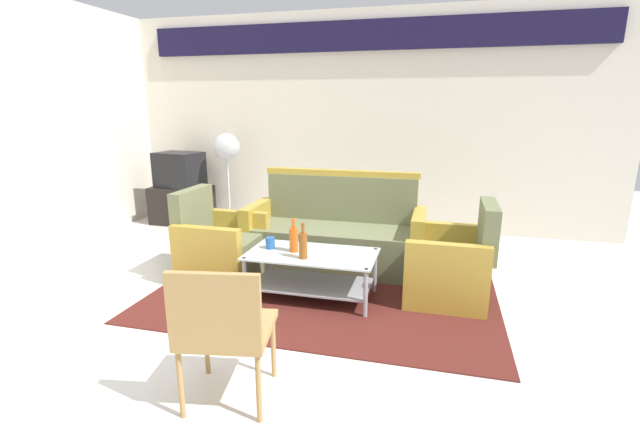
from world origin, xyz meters
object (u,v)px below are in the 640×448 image
television (180,170)px  couch (335,237)px  bottle_orange (294,239)px  wicker_chair (223,325)px  coffee_table (312,268)px  bottle_brown (303,245)px  armchair_left (220,249)px  pedestal_fan (227,152)px  cup (270,243)px  armchair_right (451,267)px  tv_stand (182,205)px

television → couch: bearing=164.6°
bottle_orange → wicker_chair: bearing=-86.3°
couch → coffee_table: (-0.01, -0.85, -0.04)m
wicker_chair → bottle_brown: bearing=78.8°
television → armchair_left: bearing=139.9°
bottle_brown → pedestal_fan: 2.87m
television → pedestal_fan: pedestal_fan is taller
coffee_table → television: television is taller
couch → coffee_table: size_ratio=1.64×
coffee_table → cup: bearing=174.7°
coffee_table → cup: cup is taller
bottle_brown → wicker_chair: size_ratio=0.36×
bottle_brown → television: 3.29m
coffee_table → television: size_ratio=1.65×
television → bottle_orange: bearing=148.8°
armchair_right → cup: bearing=100.1°
armchair_left → pedestal_fan: bearing=-156.1°
armchair_right → bottle_brown: 1.29m
armchair_right → pedestal_fan: pedestal_fan is taller
armchair_right → bottle_brown: bearing=110.9°
wicker_chair → armchair_right: bearing=46.4°
couch → tv_stand: size_ratio=2.25×
armchair_left → coffee_table: bearing=76.0°
couch → wicker_chair: 2.39m
armchair_left → armchair_right: bearing=91.7°
armchair_right → coffee_table: (-1.15, -0.30, -0.02)m
bottle_brown → tv_stand: size_ratio=0.38×
bottle_orange → cup: 0.24m
bottle_orange → bottle_brown: 0.20m
wicker_chair → cup: bearing=91.8°
cup → bottle_orange: bearing=-7.4°
tv_stand → television: size_ratio=1.20×
couch → coffee_table: bearing=89.5°
bottle_orange → bottle_brown: bottle_brown is taller
armchair_right → bottle_brown: armchair_right is taller
armchair_right → tv_stand: (-3.64, 1.73, -0.03)m
armchair_right → bottle_brown: size_ratio=2.79×
couch → pedestal_fan: pedestal_fan is taller
television → bottle_brown: bearing=148.3°
armchair_left → coffee_table: 1.03m
cup → tv_stand: size_ratio=0.12×
armchair_left → cup: 0.67m
bottle_orange → couch: bearing=78.5°
couch → armchair_left: 1.17m
couch → armchair_left: size_ratio=2.12×
tv_stand → television: (0.00, 0.00, 0.50)m
coffee_table → wicker_chair: (-0.06, -1.53, 0.22)m
armchair_left → armchair_right: size_ratio=1.00×
bottle_orange → wicker_chair: (0.10, -1.53, -0.03)m
couch → pedestal_fan: size_ratio=1.42×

